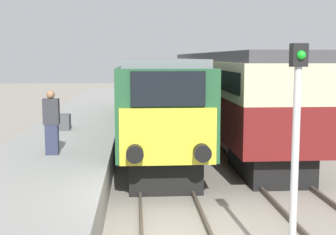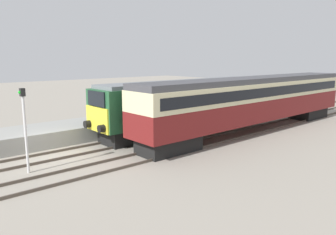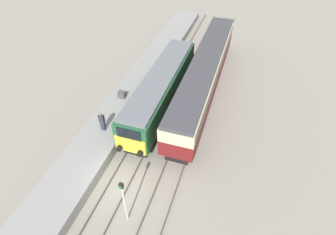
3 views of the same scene
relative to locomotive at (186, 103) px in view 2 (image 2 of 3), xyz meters
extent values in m
plane|color=gray|center=(0.00, -9.98, -2.08)|extent=(120.00, 120.00, 0.00)
cube|color=gray|center=(-3.30, -1.98, -1.59)|extent=(3.50, 50.00, 0.99)
cube|color=#4C4238|center=(-0.72, -4.98, -2.01)|extent=(0.07, 60.00, 0.14)
cube|color=#4C4238|center=(0.72, -4.98, -2.01)|extent=(0.07, 60.00, 0.14)
cube|color=#4C4238|center=(2.68, -4.98, -2.01)|extent=(0.07, 60.00, 0.14)
cube|color=#4C4238|center=(4.12, -4.98, -2.01)|extent=(0.07, 60.00, 0.14)
cube|color=black|center=(0.00, -4.76, -1.58)|extent=(2.03, 4.00, 1.00)
cube|color=black|center=(0.00, 4.84, -1.58)|extent=(2.03, 4.00, 1.00)
cube|color=#235633|center=(0.00, 0.04, 0.14)|extent=(2.70, 14.60, 2.45)
cube|color=yellow|center=(0.00, -7.30, -0.35)|extent=(2.48, 0.10, 1.47)
cube|color=black|center=(0.00, -7.30, 0.88)|extent=(1.89, 0.10, 0.88)
cube|color=slate|center=(0.00, 0.04, 1.49)|extent=(2.38, 14.02, 0.24)
cylinder|color=black|center=(-0.85, -7.51, -0.73)|extent=(0.44, 0.35, 0.44)
cylinder|color=black|center=(0.85, -7.51, -0.73)|extent=(0.44, 0.35, 0.44)
cube|color=black|center=(3.40, -4.66, -1.61)|extent=(1.89, 3.60, 0.95)
cube|color=black|center=(3.40, 11.95, -1.61)|extent=(1.89, 3.60, 0.95)
cube|color=maroon|center=(3.40, 3.64, -0.40)|extent=(2.70, 21.02, 1.48)
cube|color=beige|center=(3.40, 3.64, 0.92)|extent=(2.71, 21.02, 1.16)
cube|color=black|center=(3.40, 3.64, 0.92)|extent=(2.75, 20.17, 0.64)
cube|color=#424247|center=(3.40, 3.64, 1.68)|extent=(2.48, 21.02, 0.36)
cube|color=#2D334C|center=(-3.20, -5.72, -0.66)|extent=(0.36, 0.24, 0.87)
cube|color=#333338|center=(-3.20, -5.72, 0.14)|extent=(0.44, 0.26, 0.73)
sphere|color=#9E704C|center=(-3.20, -5.72, 0.63)|extent=(0.24, 0.24, 0.24)
cylinder|color=silver|center=(1.70, -11.90, -0.28)|extent=(0.12, 0.12, 3.60)
cube|color=black|center=(1.70, -11.90, 1.70)|extent=(0.24, 0.20, 0.36)
sphere|color=green|center=(1.70, -12.01, 1.70)|extent=(0.14, 0.14, 0.14)
cube|color=#4C4C51|center=(-3.67, -1.11, -0.79)|extent=(0.70, 0.56, 0.60)
camera|label=1|loc=(-0.83, -19.02, 1.66)|focal=50.00mm
camera|label=2|loc=(16.96, -16.56, 3.20)|focal=35.00mm
camera|label=3|loc=(6.80, -19.12, 14.38)|focal=28.00mm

